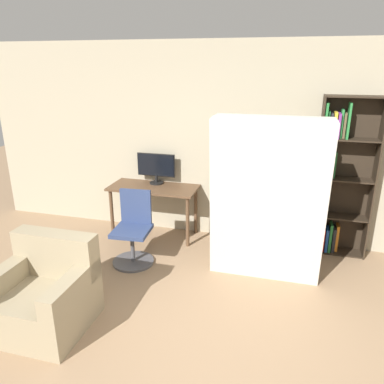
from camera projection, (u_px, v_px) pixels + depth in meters
The scene contains 9 objects.
ground_plane at pixel (206, 377), 3.02m from camera, with size 16.00×16.00×0.00m, color #937556.
wall_back at pixel (253, 145), 5.04m from camera, with size 8.00×0.06×2.70m.
desk at pixel (154, 194), 5.33m from camera, with size 1.25×0.56×0.75m.
monitor at pixel (156, 167), 5.36m from camera, with size 0.56×0.20×0.44m.
office_chair at pixel (133, 234), 4.69m from camera, with size 0.52×0.52×0.92m.
bookshelf at pixel (336, 182), 4.77m from camera, with size 0.70×0.29×2.04m.
mattress_near at pixel (268, 204), 4.11m from camera, with size 1.25×0.34×1.88m.
mattress_far at pixel (269, 198), 4.28m from camera, with size 1.25×0.24×1.87m.
armchair at pixel (45, 294), 3.57m from camera, with size 0.85×0.80×0.85m.
Camera 1 is at (0.51, -2.31, 2.41)m, focal length 35.00 mm.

